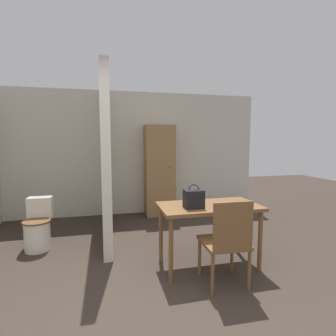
{
  "coord_description": "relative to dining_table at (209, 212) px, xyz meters",
  "views": [
    {
      "loc": [
        -0.42,
        -1.74,
        1.53
      ],
      "look_at": [
        0.37,
        1.52,
        1.17
      ],
      "focal_mm": 28.0,
      "sensor_mm": 36.0,
      "label": 1
    }
  ],
  "objects": [
    {
      "name": "wooden_cabinet",
      "position": [
        -0.12,
        2.32,
        0.25
      ],
      "size": [
        0.58,
        0.43,
        1.82
      ],
      "color": "#997047",
      "rests_on": "ground_plane"
    },
    {
      "name": "dining_table",
      "position": [
        0.0,
        0.0,
        0.0
      ],
      "size": [
        1.19,
        0.63,
        0.76
      ],
      "color": "brown",
      "rests_on": "ground_plane"
    },
    {
      "name": "toilet",
      "position": [
        -2.14,
        1.05,
        -0.36
      ],
      "size": [
        0.36,
        0.51,
        0.7
      ],
      "color": "silver",
      "rests_on": "ground_plane"
    },
    {
      "name": "handbag",
      "position": [
        -0.22,
        -0.08,
        0.2
      ],
      "size": [
        0.22,
        0.17,
        0.27
      ],
      "color": "black",
      "rests_on": "dining_table"
    },
    {
      "name": "wooden_chair",
      "position": [
        0.01,
        -0.47,
        -0.16
      ],
      "size": [
        0.47,
        0.47,
        0.93
      ],
      "rotation": [
        0.0,
        0.0,
        -0.03
      ],
      "color": "brown",
      "rests_on": "ground_plane"
    },
    {
      "name": "partition_wall",
      "position": [
        -1.18,
        1.46,
        0.58
      ],
      "size": [
        0.12,
        2.18,
        2.5
      ],
      "color": "beige",
      "rests_on": "ground_plane"
    },
    {
      "name": "wall_back",
      "position": [
        -0.78,
        2.6,
        0.58
      ],
      "size": [
        5.63,
        0.12,
        2.5
      ],
      "color": "beige",
      "rests_on": "ground_plane"
    }
  ]
}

